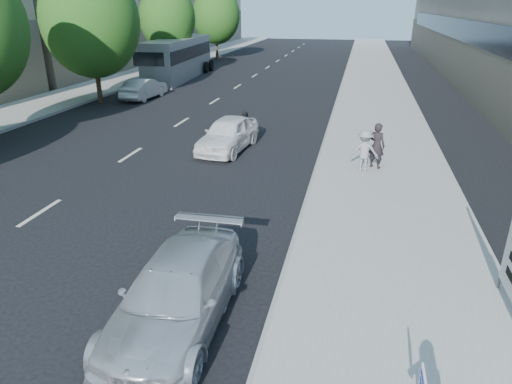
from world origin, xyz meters
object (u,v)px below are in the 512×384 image
(pedestrian_woman, at_px, (377,146))
(bus, at_px, (179,58))
(white_sedan_mid, at_px, (144,89))
(parked_sedan, at_px, (177,293))
(motorcycle, at_px, (246,128))
(white_sedan_near, at_px, (228,134))
(jogger, at_px, (364,151))

(pedestrian_woman, xyz_separation_m, bus, (-16.25, 21.17, 0.61))
(white_sedan_mid, bearing_deg, pedestrian_woman, 146.00)
(parked_sedan, bearing_deg, motorcycle, 96.96)
(parked_sedan, xyz_separation_m, white_sedan_near, (-2.26, 11.62, 0.03))
(white_sedan_near, height_order, motorcycle, white_sedan_near)
(jogger, height_order, pedestrian_woman, pedestrian_woman)
(pedestrian_woman, xyz_separation_m, motorcycle, (-5.81, 2.86, -0.38))
(jogger, distance_m, motorcycle, 6.37)
(jogger, distance_m, white_sedan_mid, 19.01)
(jogger, xyz_separation_m, white_sedan_mid, (-14.63, 12.14, -0.27))
(bus, bearing_deg, jogger, -57.72)
(jogger, xyz_separation_m, white_sedan_near, (-5.81, 1.99, -0.22))
(jogger, height_order, bus, bus)
(jogger, relative_size, bus, 0.13)
(jogger, relative_size, motorcycle, 0.78)
(motorcycle, bearing_deg, pedestrian_woman, -20.11)
(jogger, distance_m, white_sedan_near, 6.15)
(parked_sedan, bearing_deg, white_sedan_mid, 116.05)
(pedestrian_woman, distance_m, bus, 26.70)
(jogger, bearing_deg, white_sedan_mid, -39.92)
(pedestrian_woman, bearing_deg, bus, -26.52)
(motorcycle, bearing_deg, white_sedan_near, -101.29)
(jogger, xyz_separation_m, pedestrian_woman, (0.45, 0.57, 0.07))
(parked_sedan, height_order, motorcycle, motorcycle)
(white_sedan_mid, bearing_deg, parked_sedan, 120.46)
(pedestrian_woman, distance_m, parked_sedan, 10.96)
(pedestrian_woman, xyz_separation_m, white_sedan_near, (-6.27, 1.43, -0.29))
(white_sedan_mid, bearing_deg, bus, -79.51)
(pedestrian_woman, distance_m, white_sedan_mid, 19.01)
(pedestrian_woman, bearing_deg, white_sedan_near, 13.14)
(parked_sedan, distance_m, motorcycle, 13.18)
(jogger, xyz_separation_m, bus, (-15.80, 21.74, 0.68))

